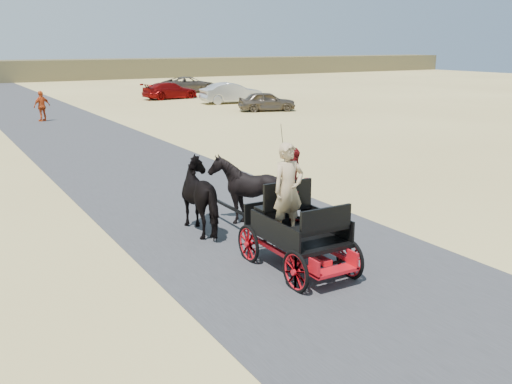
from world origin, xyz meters
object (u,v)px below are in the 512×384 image
pedestrian (42,106)px  horse_left (205,197)px  car_b (231,93)px  car_c (170,91)px  horse_right (246,191)px  car_a (267,101)px  car_d (190,85)px  carriage (297,251)px

pedestrian → horse_left: bearing=66.3°
car_b → car_c: (-2.62, 5.47, -0.09)m
horse_left → car_b: size_ratio=0.44×
horse_right → car_c: 33.30m
car_a → pedestrian: bearing=100.0°
car_d → car_c: bearing=144.9°
horse_right → pedestrian: 22.47m
carriage → horse_right: 3.09m
carriage → car_b: car_b is taller
horse_left → car_c: bearing=-110.7°
car_a → car_b: car_b is taller
carriage → car_d: car_d is taller
carriage → car_a: (13.61, 23.39, 0.27)m
car_d → horse_left: bearing=159.8°
carriage → car_b: (13.96, 29.03, 0.39)m
car_c → horse_left: bearing=152.4°
car_a → car_d: 16.12m
pedestrian → car_d: bearing=-160.1°
car_d → car_a: bearing=177.4°
carriage → car_d: 42.27m
car_a → car_d: size_ratio=0.73×
car_b → carriage: bearing=159.7°
horse_left → horse_right: (1.10, 0.00, 0.00)m
horse_right → car_d: horse_right is taller
horse_left → horse_right: horse_right is taller
horse_left → car_d: 39.70m
pedestrian → car_c: bearing=-164.1°
pedestrian → car_b: size_ratio=0.38×
carriage → car_a: bearing=59.8°
carriage → car_c: 36.32m
horse_right → car_c: size_ratio=0.38×
horse_right → car_a: 24.21m
horse_left → car_c: 33.67m
horse_right → carriage: bearing=79.6°
pedestrian → car_c: 14.57m
horse_right → pedestrian: size_ratio=0.98×
car_a → car_c: bearing=30.2°
car_b → car_d: (1.27, 10.40, -0.05)m
horse_left → horse_right: 1.10m
horse_right → car_c: bearing=-108.9°
car_b → car_c: size_ratio=1.01×
carriage → car_b: bearing=64.3°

